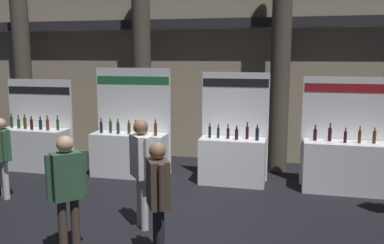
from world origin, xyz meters
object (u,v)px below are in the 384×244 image
Objects in this scene: exhibitor_booth_1 at (130,150)px; visitor_5 at (2,151)px; exhibitor_booth_2 at (233,156)px; visitor_2 at (67,185)px; visitor_4 at (141,163)px; visitor_1 at (158,191)px; exhibitor_booth_0 at (35,146)px; exhibitor_booth_3 at (350,163)px.

exhibitor_booth_1 is 2.74m from visitor_5.
exhibitor_booth_2 reaches higher than visitor_2.
exhibitor_booth_2 is 2.96m from visitor_4.
visitor_1 reaches higher than visitor_5.
exhibitor_booth_0 is 2.48m from exhibitor_booth_1.
visitor_1 is 0.98× the size of visitor_2.
exhibitor_booth_1 reaches higher than exhibitor_booth_3.
exhibitor_booth_2 reaches higher than exhibitor_booth_3.
exhibitor_booth_0 is at bearing 180.00° from exhibitor_booth_2.
visitor_2 is at bearing -51.02° from exhibitor_booth_0.
visitor_1 is 1.05× the size of visitor_5.
exhibitor_booth_0 is 1.28× the size of visitor_2.
visitor_1 is (1.90, -3.75, 0.40)m from exhibitor_booth_1.
exhibitor_booth_1 reaches higher than visitor_4.
exhibitor_booth_2 is at bearing 117.15° from visitor_4.
exhibitor_booth_1 reaches higher than exhibitor_booth_0.
visitor_1 is 1.30m from visitor_2.
exhibitor_booth_2 is 1.03× the size of exhibitor_booth_3.
exhibitor_booth_2 is 3.79m from visitor_1.
exhibitor_booth_3 is at bearing -0.30° from exhibitor_booth_0.
exhibitor_booth_0 is at bearing 21.28° from visitor_1.
visitor_4 is at bearing -64.61° from exhibitor_booth_1.
visitor_2 is at bearing -81.16° from exhibitor_booth_1.
exhibitor_booth_1 is 1.48× the size of visitor_1.
visitor_5 is at bearing -133.06° from exhibitor_booth_1.
exhibitor_booth_1 reaches higher than exhibitor_booth_2.
exhibitor_booth_3 reaches higher than visitor_5.
exhibitor_booth_3 is 1.31× the size of visitor_4.
visitor_4 is at bearing -35.58° from exhibitor_booth_0.
visitor_1 is 1.21m from visitor_4.
exhibitor_booth_2 is 1.40× the size of visitor_2.
exhibitor_booth_0 is at bearing -179.62° from exhibitor_booth_1.
exhibitor_booth_3 is at bearing 86.60° from visitor_4.
exhibitor_booth_0 reaches higher than visitor_5.
visitor_1 is at bearing 15.43° from visitor_5.
visitor_5 is (-4.27, -1.97, 0.34)m from exhibitor_booth_2.
exhibitor_booth_0 reaches higher than visitor_4.
exhibitor_booth_1 reaches higher than visitor_1.
exhibitor_booth_3 reaches higher than exhibitor_booth_0.
visitor_2 is at bearing -138.57° from exhibitor_booth_3.
exhibitor_booth_0 is 7.33m from exhibitor_booth_3.
exhibitor_booth_0 is at bearing -165.65° from visitor_4.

